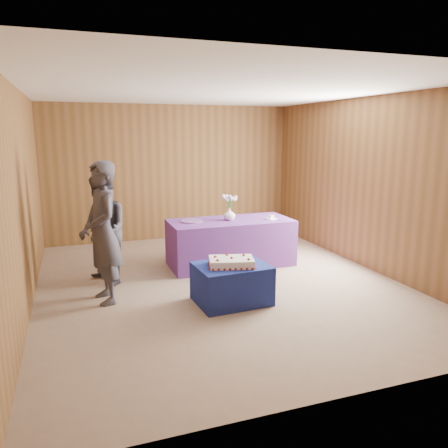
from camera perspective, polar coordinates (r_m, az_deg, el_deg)
name	(u,v)px	position (r m, az deg, el deg)	size (l,w,h in m)	color
ground	(219,283)	(6.41, -0.67, -7.72)	(6.00, 6.00, 0.00)	gray
room_shell	(219,158)	(6.05, -0.71, 8.58)	(5.04, 6.04, 2.72)	brown
cake_table	(232,284)	(5.65, 1.00, -7.78)	(0.90, 0.70, 0.50)	navy
serving_table	(231,242)	(7.19, 0.86, -2.42)	(2.00, 0.90, 0.75)	#633188
sheet_cake	(231,262)	(5.51, 0.97, -4.99)	(0.65, 0.52, 0.13)	white
vase	(229,214)	(7.10, 0.71, 1.30)	(0.19, 0.19, 0.20)	white
flower_spray	(229,198)	(7.05, 0.72, 3.41)	(0.26, 0.26, 0.20)	#2C6F2E
platter	(192,221)	(7.00, -4.24, 0.38)	(0.36, 0.36, 0.02)	#7D53A6
plate	(271,219)	(7.22, 6.21, 0.67)	(0.18, 0.18, 0.01)	white
cake_slice	(272,217)	(7.22, 6.22, 0.98)	(0.08, 0.07, 0.09)	white
knife	(279,221)	(7.13, 7.18, 0.45)	(0.26, 0.02, 0.00)	#B5B6BA
guest_left	(103,233)	(5.71, -15.50, -1.13)	(0.66, 0.43, 1.81)	#383741
guest_right	(103,230)	(6.39, -15.51, -0.80)	(0.77, 0.60, 1.59)	#33333D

